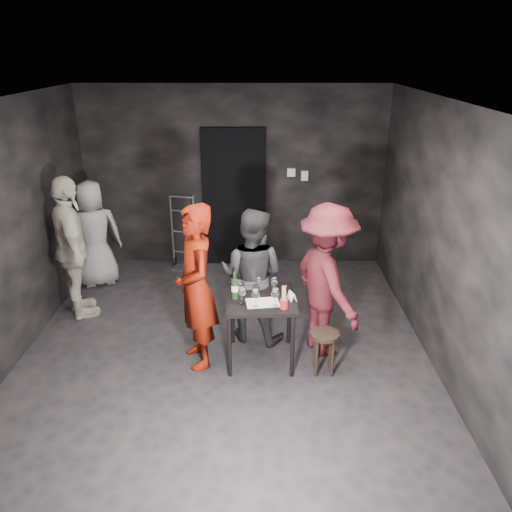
{
  "coord_description": "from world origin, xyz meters",
  "views": [
    {
      "loc": [
        0.37,
        -4.83,
        3.17
      ],
      "look_at": [
        0.34,
        0.25,
        1.03
      ],
      "focal_mm": 35.0,
      "sensor_mm": 36.0,
      "label": 1
    }
  ],
  "objects_px": {
    "woman_black": "(252,273)",
    "man_maroon": "(327,271)",
    "tasting_table": "(261,306)",
    "wine_bottle": "(235,288)",
    "server_red": "(195,273)",
    "bystander_grey": "(94,233)",
    "hand_truck": "(184,254)",
    "stool": "(324,342)",
    "breadstick_cup": "(284,298)",
    "bystander_cream": "(70,235)"
  },
  "relations": [
    {
      "from": "man_maroon",
      "to": "bystander_cream",
      "type": "xyz_separation_m",
      "value": [
        -3.0,
        0.79,
        0.11
      ]
    },
    {
      "from": "man_maroon",
      "to": "bystander_cream",
      "type": "height_order",
      "value": "bystander_cream"
    },
    {
      "from": "stool",
      "to": "man_maroon",
      "type": "distance_m",
      "value": 0.74
    },
    {
      "from": "bystander_grey",
      "to": "server_red",
      "type": "bearing_deg",
      "value": 108.94
    },
    {
      "from": "man_maroon",
      "to": "breadstick_cup",
      "type": "distance_m",
      "value": 0.64
    },
    {
      "from": "server_red",
      "to": "breadstick_cup",
      "type": "height_order",
      "value": "server_red"
    },
    {
      "from": "tasting_table",
      "to": "wine_bottle",
      "type": "bearing_deg",
      "value": -176.95
    },
    {
      "from": "tasting_table",
      "to": "wine_bottle",
      "type": "distance_m",
      "value": 0.35
    },
    {
      "from": "breadstick_cup",
      "to": "stool",
      "type": "bearing_deg",
      "value": -1.09
    },
    {
      "from": "stool",
      "to": "woman_black",
      "type": "bearing_deg",
      "value": 137.63
    },
    {
      "from": "bystander_grey",
      "to": "stool",
      "type": "bearing_deg",
      "value": 122.86
    },
    {
      "from": "stool",
      "to": "server_red",
      "type": "bearing_deg",
      "value": 171.79
    },
    {
      "from": "tasting_table",
      "to": "woman_black",
      "type": "distance_m",
      "value": 0.5
    },
    {
      "from": "bystander_cream",
      "to": "tasting_table",
      "type": "bearing_deg",
      "value": -141.74
    },
    {
      "from": "man_maroon",
      "to": "woman_black",
      "type": "bearing_deg",
      "value": 48.9
    },
    {
      "from": "woman_black",
      "to": "wine_bottle",
      "type": "relative_size",
      "value": 5.5
    },
    {
      "from": "breadstick_cup",
      "to": "tasting_table",
      "type": "bearing_deg",
      "value": 135.18
    },
    {
      "from": "bystander_cream",
      "to": "breadstick_cup",
      "type": "distance_m",
      "value": 2.8
    },
    {
      "from": "bystander_grey",
      "to": "hand_truck",
      "type": "bearing_deg",
      "value": -175.03
    },
    {
      "from": "server_red",
      "to": "bystander_grey",
      "type": "relative_size",
      "value": 1.37
    },
    {
      "from": "stool",
      "to": "wine_bottle",
      "type": "xyz_separation_m",
      "value": [
        -0.93,
        0.22,
        0.5
      ]
    },
    {
      "from": "woman_black",
      "to": "tasting_table",
      "type": "bearing_deg",
      "value": 121.34
    },
    {
      "from": "tasting_table",
      "to": "stool",
      "type": "xyz_separation_m",
      "value": [
        0.65,
        -0.24,
        -0.29
      ]
    },
    {
      "from": "woman_black",
      "to": "breadstick_cup",
      "type": "xyz_separation_m",
      "value": [
        0.33,
        -0.68,
        0.04
      ]
    },
    {
      "from": "bystander_cream",
      "to": "bystander_grey",
      "type": "bearing_deg",
      "value": -27.09
    },
    {
      "from": "hand_truck",
      "to": "woman_black",
      "type": "bearing_deg",
      "value": -49.26
    },
    {
      "from": "server_red",
      "to": "woman_black",
      "type": "relative_size",
      "value": 1.27
    },
    {
      "from": "hand_truck",
      "to": "bystander_cream",
      "type": "relative_size",
      "value": 0.53
    },
    {
      "from": "bystander_grey",
      "to": "breadstick_cup",
      "type": "xyz_separation_m",
      "value": [
        2.55,
        -2.11,
        0.1
      ]
    },
    {
      "from": "woman_black",
      "to": "bystander_cream",
      "type": "distance_m",
      "value": 2.27
    },
    {
      "from": "server_red",
      "to": "man_maroon",
      "type": "bearing_deg",
      "value": 79.3
    },
    {
      "from": "tasting_table",
      "to": "man_maroon",
      "type": "height_order",
      "value": "man_maroon"
    },
    {
      "from": "man_maroon",
      "to": "wine_bottle",
      "type": "height_order",
      "value": "man_maroon"
    },
    {
      "from": "tasting_table",
      "to": "woman_black",
      "type": "xyz_separation_m",
      "value": [
        -0.1,
        0.45,
        0.18
      ]
    },
    {
      "from": "woman_black",
      "to": "wine_bottle",
      "type": "distance_m",
      "value": 0.5
    },
    {
      "from": "bystander_cream",
      "to": "breadstick_cup",
      "type": "bearing_deg",
      "value": -144.21
    },
    {
      "from": "tasting_table",
      "to": "bystander_grey",
      "type": "height_order",
      "value": "bystander_grey"
    },
    {
      "from": "stool",
      "to": "woman_black",
      "type": "relative_size",
      "value": 0.28
    },
    {
      "from": "bystander_cream",
      "to": "wine_bottle",
      "type": "height_order",
      "value": "bystander_cream"
    },
    {
      "from": "server_red",
      "to": "bystander_grey",
      "type": "bearing_deg",
      "value": -159.59
    },
    {
      "from": "hand_truck",
      "to": "woman_black",
      "type": "height_order",
      "value": "woman_black"
    },
    {
      "from": "hand_truck",
      "to": "bystander_grey",
      "type": "xyz_separation_m",
      "value": [
        -1.15,
        -0.58,
        0.55
      ]
    },
    {
      "from": "breadstick_cup",
      "to": "server_red",
      "type": "bearing_deg",
      "value": 168.48
    },
    {
      "from": "tasting_table",
      "to": "breadstick_cup",
      "type": "xyz_separation_m",
      "value": [
        0.23,
        -0.23,
        0.22
      ]
    },
    {
      "from": "bystander_cream",
      "to": "bystander_grey",
      "type": "xyz_separation_m",
      "value": [
        -0.03,
        0.91,
        -0.31
      ]
    },
    {
      "from": "tasting_table",
      "to": "wine_bottle",
      "type": "height_order",
      "value": "wine_bottle"
    },
    {
      "from": "breadstick_cup",
      "to": "bystander_grey",
      "type": "bearing_deg",
      "value": 140.43
    },
    {
      "from": "woman_black",
      "to": "man_maroon",
      "type": "xyz_separation_m",
      "value": [
        0.8,
        -0.27,
        0.14
      ]
    },
    {
      "from": "hand_truck",
      "to": "stool",
      "type": "bearing_deg",
      "value": -43.23
    },
    {
      "from": "wine_bottle",
      "to": "breadstick_cup",
      "type": "relative_size",
      "value": 1.15
    }
  ]
}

